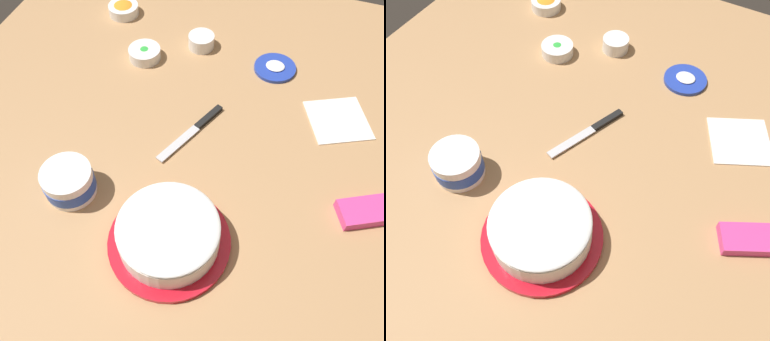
# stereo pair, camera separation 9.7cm
# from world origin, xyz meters

# --- Properties ---
(ground_plane) EXTENTS (1.54, 1.54, 0.00)m
(ground_plane) POSITION_xyz_m (0.00, 0.00, 0.00)
(ground_plane) COLOR tan
(frosted_cake) EXTENTS (0.27, 0.27, 0.09)m
(frosted_cake) POSITION_xyz_m (-0.01, 0.27, 0.04)
(frosted_cake) COLOR red
(frosted_cake) RESTS_ON ground_plane
(frosting_tub) EXTENTS (0.12, 0.12, 0.08)m
(frosting_tub) POSITION_xyz_m (0.25, 0.22, 0.04)
(frosting_tub) COLOR white
(frosting_tub) RESTS_ON ground_plane
(frosting_tub_lid) EXTENTS (0.12, 0.12, 0.02)m
(frosting_tub_lid) POSITION_xyz_m (-0.11, -0.35, 0.01)
(frosting_tub_lid) COLOR #233DAD
(frosting_tub_lid) RESTS_ON ground_plane
(spreading_knife) EXTENTS (0.11, 0.23, 0.01)m
(spreading_knife) POSITION_xyz_m (0.04, -0.06, 0.01)
(spreading_knife) COLOR silver
(spreading_knife) RESTS_ON ground_plane
(sprinkle_bowl_green) EXTENTS (0.09, 0.09, 0.03)m
(sprinkle_bowl_green) POSITION_xyz_m (0.27, -0.27, 0.02)
(sprinkle_bowl_green) COLOR white
(sprinkle_bowl_green) RESTS_ON ground_plane
(sprinkle_bowl_orange) EXTENTS (0.10, 0.10, 0.04)m
(sprinkle_bowl_orange) POSITION_xyz_m (0.42, -0.44, 0.02)
(sprinkle_bowl_orange) COLOR white
(sprinkle_bowl_orange) RESTS_ON ground_plane
(sprinkle_bowl_blue) EXTENTS (0.08, 0.08, 0.04)m
(sprinkle_bowl_blue) POSITION_xyz_m (0.13, -0.37, 0.02)
(sprinkle_bowl_blue) COLOR white
(sprinkle_bowl_blue) RESTS_ON ground_plane
(candy_box_lower) EXTENTS (0.15, 0.12, 0.03)m
(candy_box_lower) POSITION_xyz_m (-0.41, 0.05, 0.01)
(candy_box_lower) COLOR #E53D8E
(candy_box_lower) RESTS_ON ground_plane
(paper_napkin) EXTENTS (0.20, 0.20, 0.01)m
(paper_napkin) POSITION_xyz_m (-0.31, -0.21, 0.00)
(paper_napkin) COLOR white
(paper_napkin) RESTS_ON ground_plane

